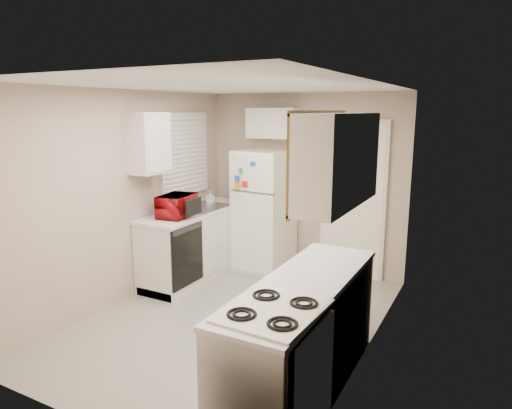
% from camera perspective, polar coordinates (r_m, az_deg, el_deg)
% --- Properties ---
extents(floor, '(3.80, 3.80, 0.00)m').
position_cam_1_polar(floor, '(4.99, -2.78, -14.10)').
color(floor, '#ADA89B').
rests_on(floor, ground).
extents(ceiling, '(3.80, 3.80, 0.00)m').
position_cam_1_polar(ceiling, '(4.50, -3.10, 14.61)').
color(ceiling, white).
rests_on(ceiling, floor).
extents(wall_left, '(3.80, 3.80, 0.00)m').
position_cam_1_polar(wall_left, '(5.44, -15.69, 0.98)').
color(wall_left, '#BBA391').
rests_on(wall_left, floor).
extents(wall_right, '(3.80, 3.80, 0.00)m').
position_cam_1_polar(wall_right, '(4.07, 14.23, -2.45)').
color(wall_right, '#BBA391').
rests_on(wall_right, floor).
extents(wall_back, '(2.80, 2.80, 0.00)m').
position_cam_1_polar(wall_back, '(6.27, 6.03, 2.74)').
color(wall_back, '#BBA391').
rests_on(wall_back, floor).
extents(wall_front, '(2.80, 2.80, 0.00)m').
position_cam_1_polar(wall_front, '(3.18, -20.94, -6.88)').
color(wall_front, '#BBA391').
rests_on(wall_front, floor).
extents(left_counter, '(0.60, 1.80, 0.90)m').
position_cam_1_polar(left_counter, '(6.10, -7.40, -4.79)').
color(left_counter, silver).
rests_on(left_counter, floor).
extents(dishwasher, '(0.03, 0.58, 0.72)m').
position_cam_1_polar(dishwasher, '(5.46, -8.57, -6.36)').
color(dishwasher, black).
rests_on(dishwasher, floor).
extents(sink, '(0.54, 0.74, 0.16)m').
position_cam_1_polar(sink, '(6.11, -6.69, -0.75)').
color(sink, gray).
rests_on(sink, left_counter).
extents(microwave, '(0.53, 0.35, 0.33)m').
position_cam_1_polar(microwave, '(5.60, -9.88, -0.03)').
color(microwave, '#97080C').
rests_on(microwave, left_counter).
extents(soap_bottle, '(0.09, 0.09, 0.18)m').
position_cam_1_polar(soap_bottle, '(6.32, -5.74, 0.97)').
color(soap_bottle, silver).
rests_on(soap_bottle, left_counter).
extents(window_blinds, '(0.10, 0.98, 1.08)m').
position_cam_1_polar(window_blinds, '(6.15, -8.86, 6.24)').
color(window_blinds, silver).
rests_on(window_blinds, wall_left).
extents(upper_cabinet_left, '(0.30, 0.45, 0.70)m').
position_cam_1_polar(upper_cabinet_left, '(5.42, -13.28, 7.48)').
color(upper_cabinet_left, silver).
rests_on(upper_cabinet_left, wall_left).
extents(refrigerator, '(0.74, 0.73, 1.65)m').
position_cam_1_polar(refrigerator, '(6.23, 1.02, -0.79)').
color(refrigerator, white).
rests_on(refrigerator, floor).
extents(cabinet_over_fridge, '(0.70, 0.30, 0.40)m').
position_cam_1_polar(cabinet_over_fridge, '(6.23, 2.19, 10.12)').
color(cabinet_over_fridge, silver).
rests_on(cabinet_over_fridge, wall_back).
extents(interior_door, '(0.86, 0.06, 2.08)m').
position_cam_1_polar(interior_door, '(6.04, 12.00, 0.47)').
color(interior_door, white).
rests_on(interior_door, floor).
extents(right_counter, '(0.60, 2.00, 0.90)m').
position_cam_1_polar(right_counter, '(3.71, 5.80, -16.02)').
color(right_counter, silver).
rests_on(right_counter, floor).
extents(stove, '(0.60, 0.72, 0.85)m').
position_cam_1_polar(stove, '(3.25, 2.15, -20.86)').
color(stove, white).
rests_on(stove, floor).
extents(upper_cabinet_right, '(0.30, 1.20, 0.70)m').
position_cam_1_polar(upper_cabinet_right, '(3.53, 10.37, 5.49)').
color(upper_cabinet_right, silver).
rests_on(upper_cabinet_right, wall_right).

